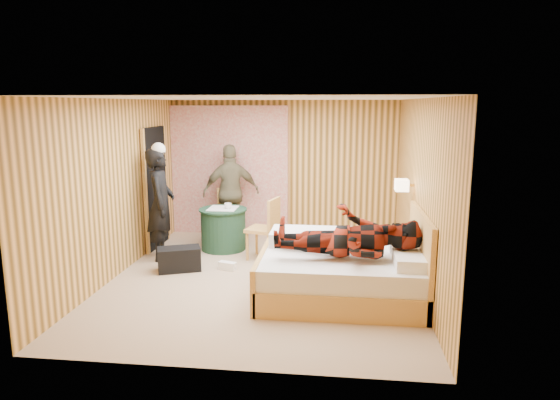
# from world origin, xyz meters

# --- Properties ---
(floor) EXTENTS (4.20, 5.00, 0.01)m
(floor) POSITION_xyz_m (0.00, 0.00, 0.00)
(floor) COLOR tan
(floor) RESTS_ON ground
(ceiling) EXTENTS (4.20, 5.00, 0.01)m
(ceiling) POSITION_xyz_m (0.00, 0.00, 2.50)
(ceiling) COLOR white
(ceiling) RESTS_ON wall_back
(wall_back) EXTENTS (4.20, 0.02, 2.50)m
(wall_back) POSITION_xyz_m (0.00, 2.50, 1.25)
(wall_back) COLOR #F5B25E
(wall_back) RESTS_ON floor
(wall_left) EXTENTS (0.02, 5.00, 2.50)m
(wall_left) POSITION_xyz_m (-2.10, 0.00, 1.25)
(wall_left) COLOR #F5B25E
(wall_left) RESTS_ON floor
(wall_right) EXTENTS (0.02, 5.00, 2.50)m
(wall_right) POSITION_xyz_m (2.10, 0.00, 1.25)
(wall_right) COLOR #F5B25E
(wall_right) RESTS_ON floor
(curtain) EXTENTS (2.20, 0.08, 2.40)m
(curtain) POSITION_xyz_m (-1.00, 2.43, 1.20)
(curtain) COLOR beige
(curtain) RESTS_ON floor
(doorway) EXTENTS (0.06, 0.90, 2.05)m
(doorway) POSITION_xyz_m (-2.06, 1.40, 1.02)
(doorway) COLOR black
(doorway) RESTS_ON floor
(wall_lamp) EXTENTS (0.26, 0.24, 0.16)m
(wall_lamp) POSITION_xyz_m (1.92, 0.45, 1.30)
(wall_lamp) COLOR gold
(wall_lamp) RESTS_ON wall_right
(bed) EXTENTS (2.06, 1.63, 1.12)m
(bed) POSITION_xyz_m (1.12, -0.53, 0.32)
(bed) COLOR #E7AD5E
(bed) RESTS_ON floor
(nightstand) EXTENTS (0.42, 0.57, 0.55)m
(nightstand) POSITION_xyz_m (1.88, 0.14, 0.29)
(nightstand) COLOR #E7AD5E
(nightstand) RESTS_ON floor
(round_table) EXTENTS (0.80, 0.80, 0.71)m
(round_table) POSITION_xyz_m (-0.88, 1.35, 0.36)
(round_table) COLOR #204730
(round_table) RESTS_ON floor
(chair_far) EXTENTS (0.54, 0.54, 0.93)m
(chair_far) POSITION_xyz_m (-0.91, 1.99, 0.54)
(chair_far) COLOR #E7AD5E
(chair_far) RESTS_ON floor
(chair_near) EXTENTS (0.54, 0.54, 0.99)m
(chair_near) POSITION_xyz_m (-0.07, 0.88, 0.57)
(chair_near) COLOR #E7AD5E
(chair_near) RESTS_ON floor
(duffel_bag) EXTENTS (0.69, 0.53, 0.35)m
(duffel_bag) POSITION_xyz_m (-1.28, 0.18, 0.17)
(duffel_bag) COLOR black
(duffel_bag) RESTS_ON floor
(sneaker_left) EXTENTS (0.29, 0.19, 0.12)m
(sneaker_left) POSITION_xyz_m (-0.58, 0.30, 0.06)
(sneaker_left) COLOR white
(sneaker_left) RESTS_ON floor
(sneaker_right) EXTENTS (0.33, 0.20, 0.14)m
(sneaker_right) POSITION_xyz_m (0.09, 0.65, 0.07)
(sneaker_right) COLOR white
(sneaker_right) RESTS_ON floor
(woman_standing) EXTENTS (0.53, 0.71, 1.77)m
(woman_standing) POSITION_xyz_m (-1.73, 0.73, 0.88)
(woman_standing) COLOR black
(woman_standing) RESTS_ON floor
(man_at_table) EXTENTS (1.09, 0.72, 1.72)m
(man_at_table) POSITION_xyz_m (-0.88, 2.02, 0.86)
(man_at_table) COLOR #6B6447
(man_at_table) RESTS_ON floor
(man_on_bed) EXTENTS (0.86, 0.67, 1.77)m
(man_on_bed) POSITION_xyz_m (1.15, -0.76, 0.99)
(man_on_bed) COLOR maroon
(man_on_bed) RESTS_ON bed
(book_lower) EXTENTS (0.25, 0.27, 0.02)m
(book_lower) POSITION_xyz_m (1.88, 0.09, 0.56)
(book_lower) COLOR white
(book_lower) RESTS_ON nightstand
(book_upper) EXTENTS (0.24, 0.27, 0.02)m
(book_upper) POSITION_xyz_m (1.88, 0.09, 0.58)
(book_upper) COLOR white
(book_upper) RESTS_ON nightstand
(cup_nightstand) EXTENTS (0.13, 0.13, 0.09)m
(cup_nightstand) POSITION_xyz_m (1.88, 0.27, 0.60)
(cup_nightstand) COLOR white
(cup_nightstand) RESTS_ON nightstand
(cup_table) EXTENTS (0.15, 0.15, 0.10)m
(cup_table) POSITION_xyz_m (-0.78, 1.30, 0.76)
(cup_table) COLOR white
(cup_table) RESTS_ON round_table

